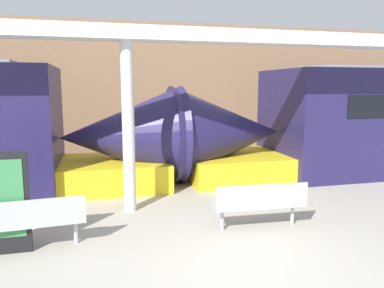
{
  "coord_description": "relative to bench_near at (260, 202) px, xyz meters",
  "views": [
    {
      "loc": [
        -1.83,
        -4.79,
        2.6
      ],
      "look_at": [
        0.09,
        2.82,
        1.4
      ],
      "focal_mm": 35.0,
      "sensor_mm": 36.0,
      "label": 1
    }
  ],
  "objects": [
    {
      "name": "bench_far",
      "position": [
        -3.92,
        0.03,
        -0.0
      ],
      "size": [
        1.72,
        0.57,
        0.87
      ],
      "rotation": [
        0.0,
        0.0,
        0.08
      ],
      "color": "#ADB2B7",
      "rests_on": "ground_plane"
    },
    {
      "name": "bench_near",
      "position": [
        0.0,
        0.0,
        0.0
      ],
      "size": [
        1.75,
        0.52,
        0.87
      ],
      "rotation": [
        0.0,
        0.0,
        -0.05
      ],
      "color": "#ADB2B7",
      "rests_on": "ground_plane"
    },
    {
      "name": "ground_plane",
      "position": [
        -0.99,
        -1.31,
        -0.52
      ],
      "size": [
        60.0,
        60.0,
        0.0
      ],
      "primitive_type": "plane",
      "color": "#A8A093"
    },
    {
      "name": "station_wall",
      "position": [
        -0.99,
        8.22,
        1.98
      ],
      "size": [
        56.0,
        0.2,
        5.0
      ],
      "primitive_type": "cube",
      "color": "#937051",
      "rests_on": "ground_plane"
    },
    {
      "name": "canopy_beam",
      "position": [
        -2.23,
        1.64,
        3.14
      ],
      "size": [
        28.0,
        0.6,
        0.28
      ],
      "primitive_type": "cube",
      "color": "silver",
      "rests_on": "support_column_near"
    },
    {
      "name": "support_column_near",
      "position": [
        -2.23,
        1.64,
        1.24
      ],
      "size": [
        0.25,
        0.25,
        3.51
      ],
      "primitive_type": "cylinder",
      "color": "silver",
      "rests_on": "ground_plane"
    }
  ]
}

